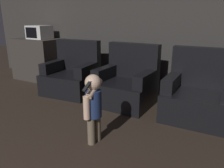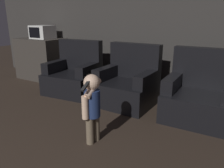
# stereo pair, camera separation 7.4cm
# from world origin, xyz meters

# --- Properties ---
(wall_back) EXTENTS (8.40, 0.05, 2.60)m
(wall_back) POSITION_xyz_m (0.00, 4.50, 1.30)
(wall_back) COLOR #33302D
(wall_back) RESTS_ON ground_plane
(armchair_left) EXTENTS (0.97, 0.88, 0.97)m
(armchair_left) POSITION_xyz_m (-1.26, 3.70, 0.33)
(armchair_left) COLOR black
(armchair_left) RESTS_ON ground_plane
(armchair_middle) EXTENTS (0.92, 0.83, 0.97)m
(armchair_middle) POSITION_xyz_m (-0.12, 3.70, 0.33)
(armchair_middle) COLOR black
(armchair_middle) RESTS_ON ground_plane
(armchair_right) EXTENTS (0.91, 0.81, 0.97)m
(armchair_right) POSITION_xyz_m (1.01, 3.70, 0.33)
(armchair_right) COLOR black
(armchair_right) RESTS_ON ground_plane
(person_toddler) EXTENTS (0.18, 0.32, 0.81)m
(person_toddler) POSITION_xyz_m (0.09, 2.41, 0.48)
(person_toddler) COLOR brown
(person_toddler) RESTS_ON ground_plane
(kitchen_counter) EXTENTS (1.08, 0.67, 0.93)m
(kitchen_counter) POSITION_xyz_m (-2.56, 4.10, 0.46)
(kitchen_counter) COLOR #38332D
(kitchen_counter) RESTS_ON ground_plane
(microwave) EXTENTS (0.46, 0.40, 0.29)m
(microwave) POSITION_xyz_m (-2.45, 4.09, 1.07)
(microwave) COLOR silver
(microwave) RESTS_ON kitchen_counter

